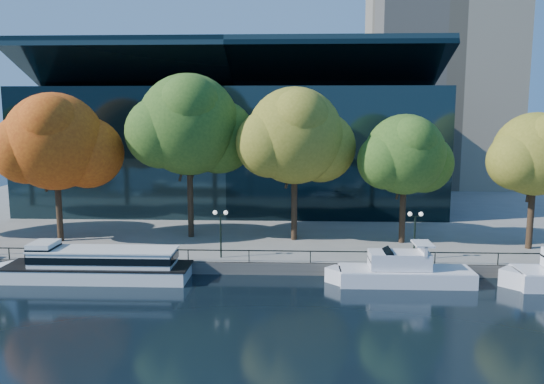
{
  "coord_description": "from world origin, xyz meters",
  "views": [
    {
      "loc": [
        3.59,
        -38.57,
        13.0
      ],
      "look_at": [
        1.69,
        8.0,
        6.08
      ],
      "focal_mm": 35.0,
      "sensor_mm": 36.0,
      "label": 1
    }
  ],
  "objects_px": {
    "tree_1": "(57,144)",
    "tree_3": "(297,138)",
    "tree_5": "(537,156)",
    "lamp_2": "(415,224)",
    "tour_boat": "(93,264)",
    "tree_4": "(406,156)",
    "lamp_1": "(221,223)",
    "tree_2": "(191,127)",
    "cruiser_near": "(400,271)"
  },
  "relations": [
    {
      "from": "cruiser_near",
      "to": "tree_5",
      "type": "bearing_deg",
      "value": 29.73
    },
    {
      "from": "tree_3",
      "to": "lamp_1",
      "type": "height_order",
      "value": "tree_3"
    },
    {
      "from": "tour_boat",
      "to": "lamp_2",
      "type": "distance_m",
      "value": 26.09
    },
    {
      "from": "lamp_2",
      "to": "tour_boat",
      "type": "bearing_deg",
      "value": -172.81
    },
    {
      "from": "cruiser_near",
      "to": "tree_5",
      "type": "relative_size",
      "value": 0.93
    },
    {
      "from": "tree_2",
      "to": "tree_5",
      "type": "relative_size",
      "value": 1.3
    },
    {
      "from": "tree_5",
      "to": "lamp_1",
      "type": "bearing_deg",
      "value": -171.4
    },
    {
      "from": "tour_boat",
      "to": "tree_1",
      "type": "distance_m",
      "value": 13.78
    },
    {
      "from": "tree_4",
      "to": "tree_5",
      "type": "relative_size",
      "value": 0.99
    },
    {
      "from": "tour_boat",
      "to": "lamp_1",
      "type": "bearing_deg",
      "value": 18.54
    },
    {
      "from": "tree_5",
      "to": "tree_1",
      "type": "bearing_deg",
      "value": 178.61
    },
    {
      "from": "tree_4",
      "to": "tree_5",
      "type": "distance_m",
      "value": 11.11
    },
    {
      "from": "cruiser_near",
      "to": "lamp_2",
      "type": "height_order",
      "value": "lamp_2"
    },
    {
      "from": "tree_3",
      "to": "lamp_1",
      "type": "distance_m",
      "value": 11.38
    },
    {
      "from": "tour_boat",
      "to": "tree_3",
      "type": "xyz_separation_m",
      "value": [
        16.0,
        9.85,
        9.48
      ]
    },
    {
      "from": "cruiser_near",
      "to": "tree_3",
      "type": "height_order",
      "value": "tree_3"
    },
    {
      "from": "lamp_2",
      "to": "tree_3",
      "type": "bearing_deg",
      "value": 145.85
    },
    {
      "from": "tour_boat",
      "to": "lamp_2",
      "type": "relative_size",
      "value": 3.93
    },
    {
      "from": "lamp_1",
      "to": "lamp_2",
      "type": "xyz_separation_m",
      "value": [
        16.07,
        0.0,
        0.0
      ]
    },
    {
      "from": "lamp_1",
      "to": "lamp_2",
      "type": "distance_m",
      "value": 16.07
    },
    {
      "from": "cruiser_near",
      "to": "tree_5",
      "type": "xyz_separation_m",
      "value": [
        13.11,
        7.48,
        8.31
      ]
    },
    {
      "from": "tour_boat",
      "to": "tree_1",
      "type": "bearing_deg",
      "value": 126.29
    },
    {
      "from": "lamp_1",
      "to": "tree_3",
      "type": "bearing_deg",
      "value": 46.25
    },
    {
      "from": "tree_3",
      "to": "tree_5",
      "type": "height_order",
      "value": "tree_3"
    },
    {
      "from": "tour_boat",
      "to": "cruiser_near",
      "type": "xyz_separation_m",
      "value": [
        23.94,
        -0.1,
        -0.26
      ]
    },
    {
      "from": "tree_1",
      "to": "tree_3",
      "type": "bearing_deg",
      "value": 3.66
    },
    {
      "from": "tree_1",
      "to": "tree_4",
      "type": "distance_m",
      "value": 32.29
    },
    {
      "from": "tree_1",
      "to": "tour_boat",
      "type": "bearing_deg",
      "value": -53.71
    },
    {
      "from": "tree_3",
      "to": "lamp_2",
      "type": "xyz_separation_m",
      "value": [
        9.74,
        -6.61,
        -6.77
      ]
    },
    {
      "from": "tour_boat",
      "to": "tree_3",
      "type": "bearing_deg",
      "value": 31.63
    },
    {
      "from": "tree_5",
      "to": "lamp_1",
      "type": "height_order",
      "value": "tree_5"
    },
    {
      "from": "tour_boat",
      "to": "lamp_2",
      "type": "xyz_separation_m",
      "value": [
        25.74,
        3.25,
        2.7
      ]
    },
    {
      "from": "tree_1",
      "to": "tree_5",
      "type": "bearing_deg",
      "value": -1.39
    },
    {
      "from": "tour_boat",
      "to": "lamp_1",
      "type": "distance_m",
      "value": 10.56
    },
    {
      "from": "tree_3",
      "to": "tree_2",
      "type": "bearing_deg",
      "value": 175.37
    },
    {
      "from": "lamp_2",
      "to": "lamp_1",
      "type": "bearing_deg",
      "value": 180.0
    },
    {
      "from": "cruiser_near",
      "to": "tree_2",
      "type": "bearing_deg",
      "value": 149.16
    },
    {
      "from": "tree_1",
      "to": "tree_2",
      "type": "distance_m",
      "value": 12.39
    },
    {
      "from": "tree_2",
      "to": "lamp_1",
      "type": "bearing_deg",
      "value": -63.05
    },
    {
      "from": "tree_3",
      "to": "tree_1",
      "type": "bearing_deg",
      "value": -176.34
    },
    {
      "from": "tour_boat",
      "to": "tree_3",
      "type": "height_order",
      "value": "tree_3"
    },
    {
      "from": "cruiser_near",
      "to": "tree_3",
      "type": "relative_size",
      "value": 0.78
    },
    {
      "from": "tour_boat",
      "to": "lamp_1",
      "type": "relative_size",
      "value": 3.93
    },
    {
      "from": "cruiser_near",
      "to": "tree_1",
      "type": "relative_size",
      "value": 0.81
    },
    {
      "from": "tree_1",
      "to": "lamp_1",
      "type": "height_order",
      "value": "tree_1"
    },
    {
      "from": "tree_4",
      "to": "lamp_2",
      "type": "distance_m",
      "value": 7.81
    },
    {
      "from": "lamp_2",
      "to": "tree_4",
      "type": "bearing_deg",
      "value": 86.83
    },
    {
      "from": "tree_5",
      "to": "lamp_1",
      "type": "relative_size",
      "value": 3.01
    },
    {
      "from": "tree_3",
      "to": "tree_4",
      "type": "xyz_separation_m",
      "value": [
        10.07,
        -0.74,
        -1.64
      ]
    },
    {
      "from": "tree_5",
      "to": "lamp_2",
      "type": "relative_size",
      "value": 3.01
    }
  ]
}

